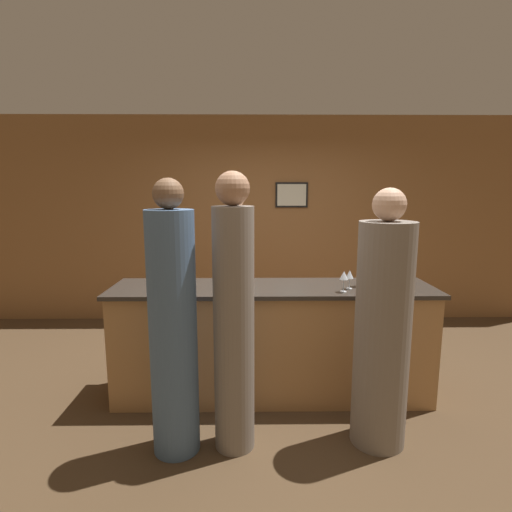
{
  "coord_description": "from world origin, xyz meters",
  "views": [
    {
      "loc": [
        -0.18,
        -3.36,
        1.84
      ],
      "look_at": [
        -0.14,
        0.1,
        1.25
      ],
      "focal_mm": 28.0,
      "sensor_mm": 36.0,
      "label": 1
    }
  ],
  "objects_px": {
    "bartender": "(235,282)",
    "wine_bottle_0": "(406,276)",
    "guest_1": "(234,321)",
    "ice_bucket": "(388,271)",
    "wine_bottle_1": "(238,271)",
    "guest_0": "(382,330)",
    "wine_bottle_2": "(363,272)",
    "guest_2": "(173,329)"
  },
  "relations": [
    {
      "from": "guest_2",
      "to": "wine_bottle_2",
      "type": "bearing_deg",
      "value": 26.85
    },
    {
      "from": "guest_1",
      "to": "ice_bucket",
      "type": "height_order",
      "value": "guest_1"
    },
    {
      "from": "guest_1",
      "to": "bartender",
      "type": "bearing_deg",
      "value": 91.91
    },
    {
      "from": "guest_2",
      "to": "wine_bottle_1",
      "type": "height_order",
      "value": "guest_2"
    },
    {
      "from": "ice_bucket",
      "to": "guest_1",
      "type": "bearing_deg",
      "value": -146.97
    },
    {
      "from": "wine_bottle_1",
      "to": "ice_bucket",
      "type": "xyz_separation_m",
      "value": [
        1.35,
        -0.03,
        -0.0
      ]
    },
    {
      "from": "guest_2",
      "to": "wine_bottle_2",
      "type": "relative_size",
      "value": 6.16
    },
    {
      "from": "wine_bottle_2",
      "to": "ice_bucket",
      "type": "xyz_separation_m",
      "value": [
        0.27,
        0.16,
        -0.02
      ]
    },
    {
      "from": "wine_bottle_0",
      "to": "wine_bottle_2",
      "type": "bearing_deg",
      "value": 155.63
    },
    {
      "from": "guest_0",
      "to": "ice_bucket",
      "type": "height_order",
      "value": "guest_0"
    },
    {
      "from": "guest_1",
      "to": "wine_bottle_1",
      "type": "distance_m",
      "value": 0.93
    },
    {
      "from": "guest_0",
      "to": "guest_1",
      "type": "distance_m",
      "value": 1.05
    },
    {
      "from": "guest_0",
      "to": "wine_bottle_2",
      "type": "relative_size",
      "value": 5.96
    },
    {
      "from": "guest_0",
      "to": "wine_bottle_1",
      "type": "height_order",
      "value": "guest_0"
    },
    {
      "from": "bartender",
      "to": "guest_0",
      "type": "bearing_deg",
      "value": 126.02
    },
    {
      "from": "wine_bottle_0",
      "to": "ice_bucket",
      "type": "relative_size",
      "value": 1.61
    },
    {
      "from": "guest_0",
      "to": "ice_bucket",
      "type": "xyz_separation_m",
      "value": [
        0.31,
        0.84,
        0.25
      ]
    },
    {
      "from": "wine_bottle_1",
      "to": "wine_bottle_2",
      "type": "bearing_deg",
      "value": -9.76
    },
    {
      "from": "bartender",
      "to": "wine_bottle_1",
      "type": "distance_m",
      "value": 0.69
    },
    {
      "from": "ice_bucket",
      "to": "guest_0",
      "type": "bearing_deg",
      "value": -110.44
    },
    {
      "from": "bartender",
      "to": "wine_bottle_0",
      "type": "relative_size",
      "value": 5.75
    },
    {
      "from": "guest_1",
      "to": "guest_2",
      "type": "distance_m",
      "value": 0.42
    },
    {
      "from": "wine_bottle_0",
      "to": "wine_bottle_2",
      "type": "xyz_separation_m",
      "value": [
        -0.32,
        0.14,
        0.0
      ]
    },
    {
      "from": "guest_1",
      "to": "wine_bottle_0",
      "type": "distance_m",
      "value": 1.53
    },
    {
      "from": "guest_0",
      "to": "wine_bottle_1",
      "type": "relative_size",
      "value": 7.12
    },
    {
      "from": "wine_bottle_0",
      "to": "ice_bucket",
      "type": "xyz_separation_m",
      "value": [
        -0.04,
        0.3,
        -0.02
      ]
    },
    {
      "from": "wine_bottle_1",
      "to": "wine_bottle_2",
      "type": "distance_m",
      "value": 1.1
    },
    {
      "from": "guest_1",
      "to": "wine_bottle_1",
      "type": "xyz_separation_m",
      "value": [
        0.0,
        0.91,
        0.16
      ]
    },
    {
      "from": "bartender",
      "to": "wine_bottle_1",
      "type": "height_order",
      "value": "bartender"
    },
    {
      "from": "wine_bottle_0",
      "to": "wine_bottle_2",
      "type": "distance_m",
      "value": 0.35
    },
    {
      "from": "guest_1",
      "to": "ice_bucket",
      "type": "bearing_deg",
      "value": 33.03
    },
    {
      "from": "bartender",
      "to": "wine_bottle_2",
      "type": "bearing_deg",
      "value": 144.08
    },
    {
      "from": "guest_1",
      "to": "guest_0",
      "type": "bearing_deg",
      "value": 2.23
    },
    {
      "from": "guest_2",
      "to": "wine_bottle_0",
      "type": "bearing_deg",
      "value": 18.7
    },
    {
      "from": "wine_bottle_0",
      "to": "wine_bottle_1",
      "type": "xyz_separation_m",
      "value": [
        -1.4,
        0.33,
        -0.02
      ]
    },
    {
      "from": "guest_2",
      "to": "wine_bottle_1",
      "type": "xyz_separation_m",
      "value": [
        0.42,
        0.94,
        0.21
      ]
    },
    {
      "from": "wine_bottle_1",
      "to": "wine_bottle_2",
      "type": "relative_size",
      "value": 0.84
    },
    {
      "from": "guest_0",
      "to": "ice_bucket",
      "type": "bearing_deg",
      "value": 69.56
    },
    {
      "from": "guest_1",
      "to": "guest_2",
      "type": "height_order",
      "value": "guest_1"
    },
    {
      "from": "bartender",
      "to": "guest_0",
      "type": "xyz_separation_m",
      "value": [
        1.1,
        -1.51,
        0.0
      ]
    },
    {
      "from": "bartender",
      "to": "guest_1",
      "type": "relative_size",
      "value": 0.94
    },
    {
      "from": "guest_2",
      "to": "wine_bottle_2",
      "type": "distance_m",
      "value": 1.69
    }
  ]
}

